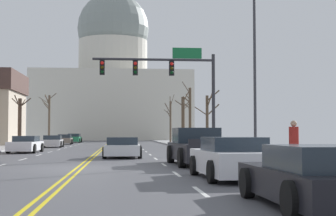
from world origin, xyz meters
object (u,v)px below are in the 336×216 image
Objects in this scene: signal_gantry at (170,77)px; sedan_oncoming_01 at (52,142)px; sedan_near_02 at (232,159)px; sedan_near_03 at (316,178)px; sedan_near_00 at (123,148)px; sedan_oncoming_02 at (65,140)px; sedan_oncoming_03 at (74,138)px; pickup_truck_near_01 at (199,148)px; bicycle_parked at (317,162)px; sedan_oncoming_00 at (26,145)px; street_lamp_right at (249,54)px; pedestrian_00 at (294,142)px.

sedan_oncoming_01 is (-9.78, 18.03, -4.47)m from signal_gantry.
sedan_near_02 reaches higher than sedan_near_03.
sedan_oncoming_02 is (-7.00, 34.96, 0.02)m from sedan_near_00.
signal_gantry is 43.38m from sedan_oncoming_03.
sedan_oncoming_01 is at bearing -89.90° from sedan_oncoming_03.
sedan_near_00 is 7.67m from pickup_truck_near_01.
bicycle_parked is (6.01, -13.54, -0.06)m from sedan_near_00.
sedan_near_03 is at bearing -69.69° from sedan_oncoming_00.
street_lamp_right is 1.86× the size of sedan_near_00.
signal_gantry reaches higher than pickup_truck_near_01.
pickup_truck_near_01 is (0.24, -10.50, -4.30)m from signal_gantry.
pedestrian_00 reaches higher than sedan_oncoming_02.
sedan_near_02 is 1.08× the size of sedan_oncoming_03.
pedestrian_00 is 1.99m from bicycle_parked.
pedestrian_00 is at bearing 92.29° from bicycle_parked.
sedan_oncoming_03 is at bearing 98.48° from sedan_near_00.
sedan_oncoming_02 is at bearing 105.52° from pedestrian_00.
sedan_near_02 is at bearing -107.30° from street_lamp_right.
sedan_oncoming_01 is 37.39m from bicycle_parked.
street_lamp_right is 51.95m from sedan_oncoming_03.
street_lamp_right reaches higher than sedan_oncoming_01.
street_lamp_right is 2.00× the size of sedan_oncoming_01.
sedan_oncoming_03 is at bearing 99.57° from sedan_near_02.
signal_gantry reaches higher than sedan_near_03.
sedan_oncoming_03 is at bearing 103.16° from signal_gantry.
pedestrian_00 is at bearing -62.98° from sedan_near_00.
street_lamp_right is (3.12, -8.07, 0.27)m from signal_gantry.
sedan_oncoming_01 is (-12.90, 26.11, -4.74)m from street_lamp_right.
sedan_near_00 is 10.35m from sedan_oncoming_00.
signal_gantry is 1.70× the size of sedan_oncoming_02.
sedan_near_03 is (0.46, -23.53, -4.46)m from signal_gantry.
bicycle_parked is at bearing -80.11° from signal_gantry.
pickup_truck_near_01 reaches higher than bicycle_parked.
pickup_truck_near_01 is 53.48m from sedan_oncoming_03.
sedan_oncoming_03 is (-10.06, 52.52, -0.10)m from pickup_truck_near_01.
sedan_oncoming_00 is at bearing 120.96° from bicycle_parked.
signal_gantry is at bearing 90.66° from sedan_near_02.
sedan_oncoming_03 is 58.63m from pedestrian_00.
street_lamp_right is at bearing -63.71° from sedan_oncoming_01.
sedan_near_02 is at bearing -74.28° from sedan_oncoming_01.
street_lamp_right is at bearing -71.57° from sedan_oncoming_02.
street_lamp_right is 2.05× the size of sedan_oncoming_03.
pickup_truck_near_01 reaches higher than sedan_near_00.
street_lamp_right is 1.90× the size of sedan_oncoming_00.
sedan_near_02 is 2.80m from bicycle_parked.
sedan_oncoming_02 reaches higher than sedan_near_00.
signal_gantry is 11.35m from pickup_truck_near_01.
sedan_near_00 is 1.02× the size of sedan_near_02.
pickup_truck_near_01 is at bearing -79.15° from sedan_oncoming_03.
street_lamp_right is 5.92m from pickup_truck_near_01.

